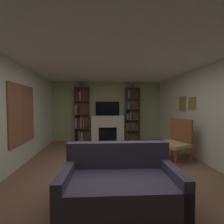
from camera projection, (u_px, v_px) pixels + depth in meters
ground_plane at (118, 176)px, 3.11m from camera, size 7.89×7.89×0.00m
wall_back_accent at (107, 111)px, 6.36m from camera, size 4.75×0.06×2.50m
wall_right_with_art at (221, 116)px, 3.31m from camera, size 0.09×6.69×2.50m
wall_left_with_window at (0, 118)px, 2.89m from camera, size 0.11×6.69×2.50m
ceiling at (118, 55)px, 3.01m from camera, size 4.75×6.69×0.06m
fireplace at (108, 128)px, 6.23m from camera, size 1.49×0.55×1.07m
tv at (108, 109)px, 6.29m from camera, size 1.02×0.06×0.59m
bookshelf_left at (81, 116)px, 6.12m from camera, size 0.62×0.29×2.26m
bookshelf_right at (130, 115)px, 6.32m from camera, size 0.62×0.29×2.26m
potted_plant at (82, 85)px, 6.03m from camera, size 0.19×0.19×0.22m
vase_with_flowers at (132, 86)px, 6.24m from camera, size 0.12×0.12×0.22m
couch at (120, 185)px, 2.23m from camera, size 1.77×0.99×0.87m
armchair at (176, 140)px, 4.01m from camera, size 0.81×0.85×1.13m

